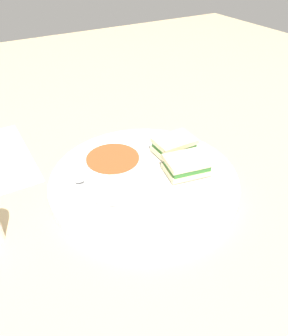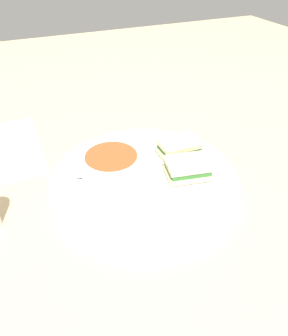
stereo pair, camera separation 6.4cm
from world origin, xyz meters
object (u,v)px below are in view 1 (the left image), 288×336
at_px(spoon, 84,175).
at_px(sandwich_half_far, 174,145).
at_px(soup_bowl, 113,171).
at_px(sandwich_half_near, 187,165).

height_order(spoon, sandwich_half_far, sandwich_half_far).
height_order(soup_bowl, sandwich_half_near, soup_bowl).
bearing_deg(spoon, sandwich_half_far, 140.84).
relative_size(spoon, sandwich_half_far, 1.22).
relative_size(soup_bowl, spoon, 1.08).
distance_m(soup_bowl, spoon, 0.07).
height_order(soup_bowl, spoon, soup_bowl).
bearing_deg(soup_bowl, sandwich_half_far, 12.90).
bearing_deg(spoon, soup_bowl, 91.90).
bearing_deg(sandwich_half_far, soup_bowl, -167.10).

